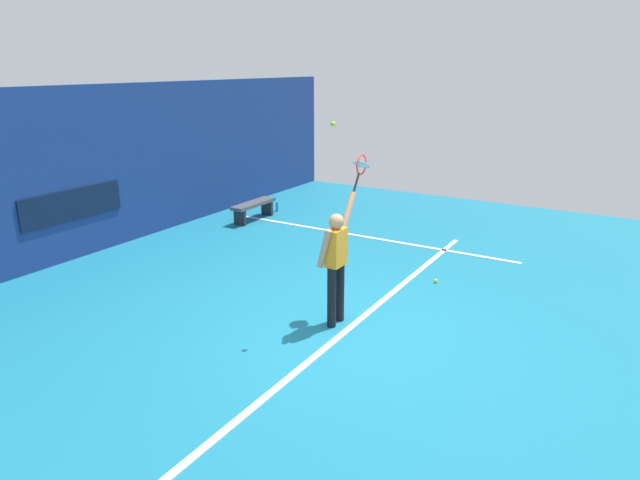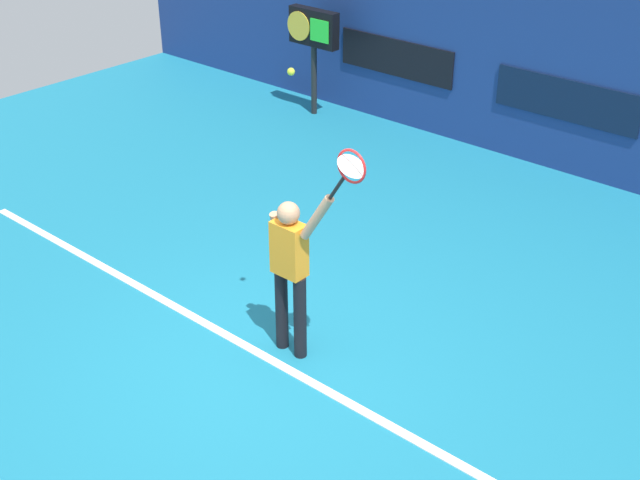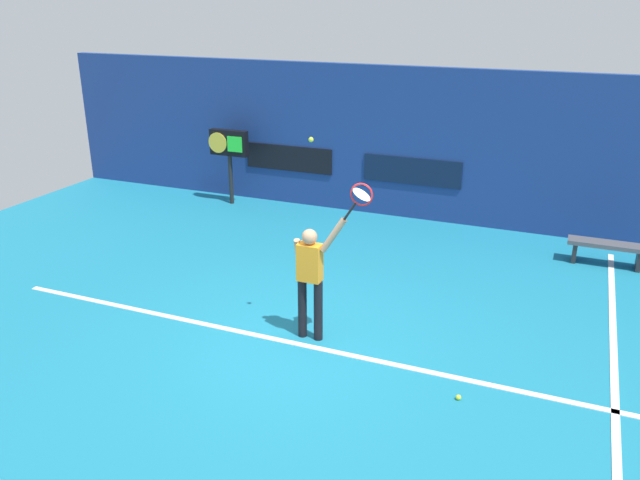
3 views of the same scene
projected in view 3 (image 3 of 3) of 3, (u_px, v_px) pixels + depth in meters
The scene contains 12 objects.
ground_plane at pixel (297, 347), 9.18m from camera, with size 18.00×18.00×0.00m, color teal.
back_wall at pixel (415, 144), 14.00m from camera, with size 18.00×0.20×3.33m, color navy.
sponsor_banner_center at pixel (412, 171), 14.10m from camera, with size 2.20×0.03×0.60m, color #0C1933.
sponsor_banner_portside at pixel (289, 158), 15.17m from camera, with size 2.20×0.03×0.60m, color black.
court_baseline at pixel (299, 344), 9.23m from camera, with size 10.00×0.10×0.01m, color white.
court_sideline at pixel (613, 338), 9.40m from camera, with size 0.10×7.00×0.01m, color white.
tennis_player at pixel (310, 275), 9.07m from camera, with size 0.79×0.31×1.92m.
tennis_racket at pixel (360, 197), 8.37m from camera, with size 0.47×0.27×0.60m.
tennis_ball at pixel (311, 140), 8.44m from camera, with size 0.07×0.07×0.07m, color #CCE033.
scoreboard_clock at pixel (229, 146), 15.03m from camera, with size 0.96×0.20×1.79m.
court_bench at pixel (607, 248), 11.84m from camera, with size 1.40×0.36×0.45m.
spare_ball at pixel (458, 397), 7.96m from camera, with size 0.07×0.07×0.07m, color #CCE033.
Camera 3 is at (3.37, -7.29, 4.70)m, focal length 35.96 mm.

